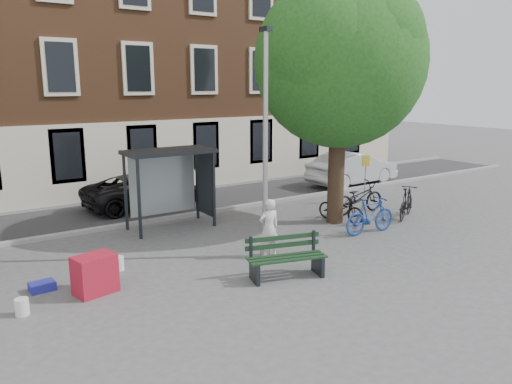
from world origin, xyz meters
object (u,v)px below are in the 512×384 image
(bus_shelter, at_px, (179,169))
(red_stand, at_px, (95,274))
(bike_d, at_px, (406,202))
(car_silver, at_px, (353,168))
(painter, at_px, (269,228))
(notice_sign, at_px, (366,168))
(lamppost, at_px, (265,157))
(car_dark, at_px, (145,191))
(bike_a, at_px, (359,198))
(bike_b, at_px, (370,215))
(bike_c, at_px, (341,208))
(bench, at_px, (286,259))

(bus_shelter, relative_size, red_stand, 3.17)
(bike_d, xyz_separation_m, car_silver, (2.79, 5.50, 0.21))
(painter, relative_size, notice_sign, 0.85)
(lamppost, xyz_separation_m, car_dark, (-0.62, 7.26, -2.13))
(painter, height_order, bike_a, painter)
(bus_shelter, distance_m, bike_b, 6.40)
(lamppost, distance_m, painter, 1.97)
(lamppost, xyz_separation_m, bike_c, (4.24, 1.45, -2.31))
(lamppost, distance_m, bike_d, 6.89)
(bike_d, bearing_deg, bike_b, 76.31)
(painter, distance_m, car_silver, 11.10)
(lamppost, height_order, bike_c, lamppost)
(lamppost, height_order, notice_sign, lamppost)
(bike_d, xyz_separation_m, car_dark, (-7.12, 6.76, 0.08))
(bench, xyz_separation_m, notice_sign, (7.48, 4.59, 0.94))
(bus_shelter, bearing_deg, bike_c, -28.70)
(bike_a, bearing_deg, bike_d, -144.31)
(lamppost, xyz_separation_m, bus_shelter, (-0.61, 4.11, -0.87))
(car_dark, bearing_deg, red_stand, 146.55)
(bus_shelter, relative_size, bike_c, 1.58)
(bike_a, xyz_separation_m, bike_b, (-1.58, -2.05, 0.01))
(painter, height_order, red_stand, painter)
(bike_c, bearing_deg, notice_sign, 14.99)
(bus_shelter, bearing_deg, car_dark, 90.21)
(bike_c, distance_m, bike_d, 2.46)
(bus_shelter, bearing_deg, bike_a, -19.48)
(bench, relative_size, bike_d, 1.08)
(lamppost, height_order, painter, lamppost)
(bench, relative_size, car_dark, 0.44)
(car_silver, bearing_deg, bench, 124.82)
(bike_d, height_order, notice_sign, notice_sign)
(bike_a, relative_size, notice_sign, 1.16)
(bike_d, bearing_deg, lamppost, 66.51)
(bus_shelter, height_order, bike_a, bus_shelter)
(red_stand, bearing_deg, bus_shelter, 44.79)
(car_dark, bearing_deg, bike_a, -134.79)
(car_dark, xyz_separation_m, red_stand, (-4.05, -7.19, -0.20))
(bike_c, bearing_deg, painter, -173.58)
(bench, bearing_deg, bus_shelter, 107.06)
(red_stand, bearing_deg, car_dark, 60.58)
(bus_shelter, bearing_deg, car_silver, 10.84)
(lamppost, relative_size, car_silver, 1.29)
(bike_b, distance_m, car_silver, 8.10)
(bench, height_order, car_dark, car_dark)
(bench, bearing_deg, notice_sign, 47.34)
(bench, bearing_deg, car_dark, 106.69)
(red_stand, xyz_separation_m, notice_sign, (11.67, 2.93, 0.95))
(painter, xyz_separation_m, bench, (-0.52, -1.46, -0.36))
(lamppost, relative_size, notice_sign, 3.17)
(painter, height_order, car_dark, painter)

